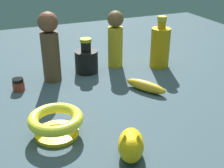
% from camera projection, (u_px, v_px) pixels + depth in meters
% --- Properties ---
extents(ground, '(2.00, 2.00, 0.00)m').
position_uv_depth(ground, '(112.00, 96.00, 0.99)').
color(ground, '#384C56').
extents(banana, '(0.15, 0.11, 0.04)m').
position_uv_depth(banana, '(146.00, 86.00, 1.01)').
color(banana, gold).
rests_on(banana, ground).
extents(nail_polish_jar, '(0.04, 0.04, 0.04)m').
position_uv_depth(nail_polish_jar, '(18.00, 84.00, 1.02)').
color(nail_polish_jar, '#99331E').
rests_on(nail_polish_jar, ground).
extents(cat_figurine, '(0.14, 0.10, 0.09)m').
position_uv_depth(cat_figurine, '(131.00, 145.00, 0.69)').
color(cat_figurine, yellow).
rests_on(cat_figurine, ground).
extents(bottle_tall, '(0.08, 0.08, 0.20)m').
position_uv_depth(bottle_tall, '(160.00, 46.00, 1.19)').
color(bottle_tall, '#CA950D').
rests_on(bottle_tall, ground).
extents(person_figure_adult, '(0.09, 0.09, 0.25)m').
position_uv_depth(person_figure_adult, '(50.00, 46.00, 1.05)').
color(person_figure_adult, brown).
rests_on(person_figure_adult, ground).
extents(bowl, '(0.14, 0.14, 0.06)m').
position_uv_depth(bowl, '(56.00, 122.00, 0.77)').
color(bowl, yellow).
rests_on(bowl, ground).
extents(bottle_short, '(0.09, 0.09, 0.13)m').
position_uv_depth(bottle_short, '(86.00, 60.00, 1.15)').
color(bottle_short, black).
rests_on(bottle_short, ground).
extents(person_figure_child, '(0.08, 0.08, 0.23)m').
position_uv_depth(person_figure_child, '(115.00, 39.00, 1.18)').
color(person_figure_child, gold).
rests_on(person_figure_child, ground).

